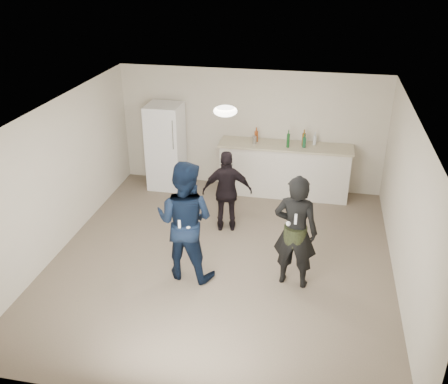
% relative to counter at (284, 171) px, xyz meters
% --- Properties ---
extents(floor, '(6.00, 6.00, 0.00)m').
position_rel_counter_xyz_m(floor, '(-0.77, -2.67, -0.53)').
color(floor, '#6B5B4C').
rests_on(floor, ground).
extents(ceiling, '(6.00, 6.00, 0.00)m').
position_rel_counter_xyz_m(ceiling, '(-0.77, -2.67, 1.98)').
color(ceiling, silver).
rests_on(ceiling, wall_back).
extents(wall_back, '(6.00, 0.00, 6.00)m').
position_rel_counter_xyz_m(wall_back, '(-0.77, 0.33, 0.72)').
color(wall_back, beige).
rests_on(wall_back, floor).
extents(wall_front, '(6.00, 0.00, 6.00)m').
position_rel_counter_xyz_m(wall_front, '(-0.77, -5.67, 0.72)').
color(wall_front, beige).
rests_on(wall_front, floor).
extents(wall_left, '(0.00, 6.00, 6.00)m').
position_rel_counter_xyz_m(wall_left, '(-3.52, -2.67, 0.72)').
color(wall_left, beige).
rests_on(wall_left, floor).
extents(wall_right, '(0.00, 6.00, 6.00)m').
position_rel_counter_xyz_m(wall_right, '(1.98, -2.67, 0.72)').
color(wall_right, beige).
rests_on(wall_right, floor).
extents(counter, '(2.60, 0.56, 1.05)m').
position_rel_counter_xyz_m(counter, '(0.00, 0.00, 0.00)').
color(counter, silver).
rests_on(counter, floor).
extents(counter_top, '(2.68, 0.64, 0.04)m').
position_rel_counter_xyz_m(counter_top, '(0.00, 0.00, 0.55)').
color(counter_top, '#B7AD8E').
rests_on(counter_top, counter).
extents(fridge, '(0.70, 0.70, 1.80)m').
position_rel_counter_xyz_m(fridge, '(-2.50, -0.07, 0.38)').
color(fridge, white).
rests_on(fridge, floor).
extents(fridge_handle, '(0.02, 0.02, 0.60)m').
position_rel_counter_xyz_m(fridge_handle, '(-2.22, -0.44, 0.78)').
color(fridge_handle, '#BBBCC0').
rests_on(fridge_handle, fridge).
extents(ceiling_dome, '(0.36, 0.36, 0.16)m').
position_rel_counter_xyz_m(ceiling_dome, '(-0.77, -2.37, 1.93)').
color(ceiling_dome, white).
rests_on(ceiling_dome, ceiling).
extents(shaker, '(0.08, 0.08, 0.17)m').
position_rel_counter_xyz_m(shaker, '(-0.63, -0.04, 0.65)').
color(shaker, '#B3B3B8').
rests_on(shaker, counter_top).
extents(man, '(1.02, 0.85, 1.91)m').
position_rel_counter_xyz_m(man, '(-1.23, -3.16, 0.43)').
color(man, '#0F2242').
rests_on(man, floor).
extents(woman, '(0.71, 0.52, 1.80)m').
position_rel_counter_xyz_m(woman, '(0.42, -3.07, 0.37)').
color(woman, black).
rests_on(woman, floor).
extents(camo_shorts, '(0.34, 0.34, 0.28)m').
position_rel_counter_xyz_m(camo_shorts, '(0.42, -3.07, 0.32)').
color(camo_shorts, '#293618').
rests_on(camo_shorts, woman).
extents(spectator, '(0.94, 0.53, 1.51)m').
position_rel_counter_xyz_m(spectator, '(-0.87, -1.65, 0.23)').
color(spectator, black).
rests_on(spectator, floor).
extents(remote_man, '(0.04, 0.04, 0.15)m').
position_rel_counter_xyz_m(remote_man, '(-1.23, -3.44, 0.53)').
color(remote_man, white).
rests_on(remote_man, man).
extents(nunchuk_man, '(0.07, 0.07, 0.07)m').
position_rel_counter_xyz_m(nunchuk_man, '(-1.11, -3.41, 0.45)').
color(nunchuk_man, white).
rests_on(nunchuk_man, man).
extents(remote_woman, '(0.04, 0.04, 0.15)m').
position_rel_counter_xyz_m(remote_woman, '(0.42, -3.32, 0.72)').
color(remote_woman, white).
rests_on(remote_woman, woman).
extents(nunchuk_woman, '(0.07, 0.07, 0.07)m').
position_rel_counter_xyz_m(nunchuk_woman, '(0.32, -3.29, 0.62)').
color(nunchuk_woman, white).
rests_on(nunchuk_woman, woman).
extents(bottle_cluster, '(1.25, 0.32, 0.28)m').
position_rel_counter_xyz_m(bottle_cluster, '(0.10, 0.02, 0.68)').
color(bottle_cluster, '#974016').
rests_on(bottle_cluster, counter_top).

